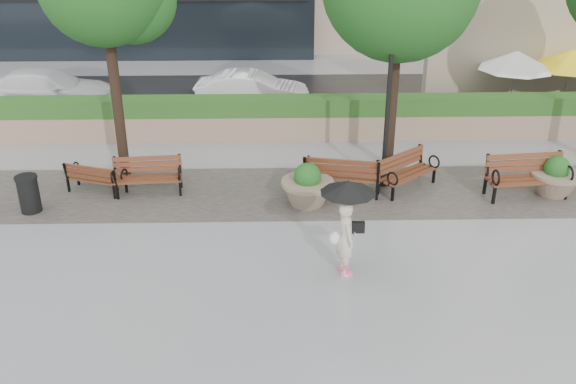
{
  "coord_description": "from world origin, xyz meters",
  "views": [
    {
      "loc": [
        -0.85,
        -12.15,
        7.32
      ],
      "look_at": [
        -0.56,
        0.75,
        1.1
      ],
      "focal_mm": 40.0,
      "sensor_mm": 36.0,
      "label": 1
    }
  ],
  "objects_px": {
    "planter_left": "(307,188)",
    "car_right": "(252,91)",
    "bench_1": "(148,183)",
    "bench_0": "(97,184)",
    "bench_2": "(342,182)",
    "pedestrian": "(347,219)",
    "planter_right": "(555,179)",
    "lamppost": "(386,126)",
    "bench_3": "(406,179)",
    "car_left": "(48,90)",
    "bench_4": "(526,185)",
    "trash_bin": "(29,195)"
  },
  "relations": [
    {
      "from": "bench_0",
      "to": "lamppost",
      "type": "bearing_deg",
      "value": -158.57
    },
    {
      "from": "bench_1",
      "to": "planter_right",
      "type": "relative_size",
      "value": 1.45
    },
    {
      "from": "bench_3",
      "to": "car_left",
      "type": "bearing_deg",
      "value": 109.11
    },
    {
      "from": "bench_3",
      "to": "planter_right",
      "type": "bearing_deg",
      "value": -45.61
    },
    {
      "from": "trash_bin",
      "to": "pedestrian",
      "type": "height_order",
      "value": "pedestrian"
    },
    {
      "from": "bench_2",
      "to": "bench_3",
      "type": "height_order",
      "value": "bench_2"
    },
    {
      "from": "bench_1",
      "to": "car_right",
      "type": "height_order",
      "value": "car_right"
    },
    {
      "from": "bench_2",
      "to": "pedestrian",
      "type": "distance_m",
      "value": 3.9
    },
    {
      "from": "bench_1",
      "to": "planter_left",
      "type": "distance_m",
      "value": 4.18
    },
    {
      "from": "bench_2",
      "to": "pedestrian",
      "type": "bearing_deg",
      "value": 97.41
    },
    {
      "from": "bench_4",
      "to": "planter_left",
      "type": "relative_size",
      "value": 1.6
    },
    {
      "from": "trash_bin",
      "to": "car_left",
      "type": "height_order",
      "value": "car_left"
    },
    {
      "from": "bench_4",
      "to": "pedestrian",
      "type": "distance_m",
      "value": 6.15
    },
    {
      "from": "bench_3",
      "to": "pedestrian",
      "type": "height_order",
      "value": "pedestrian"
    },
    {
      "from": "planter_right",
      "to": "car_left",
      "type": "relative_size",
      "value": 0.26
    },
    {
      "from": "bench_2",
      "to": "lamppost",
      "type": "xyz_separation_m",
      "value": [
        1.15,
        0.47,
        1.37
      ]
    },
    {
      "from": "planter_left",
      "to": "car_right",
      "type": "bearing_deg",
      "value": 101.72
    },
    {
      "from": "lamppost",
      "to": "planter_left",
      "type": "bearing_deg",
      "value": -152.25
    },
    {
      "from": "bench_0",
      "to": "pedestrian",
      "type": "distance_m",
      "value": 7.32
    },
    {
      "from": "planter_right",
      "to": "trash_bin",
      "type": "bearing_deg",
      "value": -177.0
    },
    {
      "from": "planter_right",
      "to": "pedestrian",
      "type": "height_order",
      "value": "pedestrian"
    },
    {
      "from": "car_right",
      "to": "pedestrian",
      "type": "xyz_separation_m",
      "value": [
        2.22,
        -10.83,
        0.59
      ]
    },
    {
      "from": "bench_3",
      "to": "planter_left",
      "type": "bearing_deg",
      "value": 157.89
    },
    {
      "from": "bench_1",
      "to": "bench_4",
      "type": "distance_m",
      "value": 9.76
    },
    {
      "from": "bench_0",
      "to": "bench_1",
      "type": "height_order",
      "value": "bench_1"
    },
    {
      "from": "bench_1",
      "to": "car_right",
      "type": "distance_m",
      "value": 7.42
    },
    {
      "from": "bench_1",
      "to": "trash_bin",
      "type": "relative_size",
      "value": 2.02
    },
    {
      "from": "trash_bin",
      "to": "planter_left",
      "type": "bearing_deg",
      "value": 2.15
    },
    {
      "from": "bench_2",
      "to": "planter_right",
      "type": "height_order",
      "value": "bench_2"
    },
    {
      "from": "trash_bin",
      "to": "pedestrian",
      "type": "xyz_separation_m",
      "value": [
        7.46,
        -2.89,
        0.8
      ]
    },
    {
      "from": "planter_right",
      "to": "lamppost",
      "type": "bearing_deg",
      "value": 171.41
    },
    {
      "from": "bench_1",
      "to": "bench_0",
      "type": "bearing_deg",
      "value": 172.13
    },
    {
      "from": "car_left",
      "to": "bench_3",
      "type": "bearing_deg",
      "value": -122.35
    },
    {
      "from": "trash_bin",
      "to": "lamppost",
      "type": "relative_size",
      "value": 0.23
    },
    {
      "from": "car_right",
      "to": "pedestrian",
      "type": "bearing_deg",
      "value": -163.66
    },
    {
      "from": "bench_1",
      "to": "bench_4",
      "type": "xyz_separation_m",
      "value": [
        9.75,
        -0.43,
        0.04
      ]
    },
    {
      "from": "bench_4",
      "to": "bench_1",
      "type": "bearing_deg",
      "value": 171.49
    },
    {
      "from": "bench_0",
      "to": "planter_left",
      "type": "xyz_separation_m",
      "value": [
        5.46,
        -0.79,
        0.19
      ]
    },
    {
      "from": "bench_2",
      "to": "car_left",
      "type": "height_order",
      "value": "car_left"
    },
    {
      "from": "bench_4",
      "to": "planter_right",
      "type": "xyz_separation_m",
      "value": [
        0.8,
        0.15,
        0.09
      ]
    },
    {
      "from": "planter_left",
      "to": "car_right",
      "type": "xyz_separation_m",
      "value": [
        -1.59,
        7.68,
        0.23
      ]
    },
    {
      "from": "planter_right",
      "to": "pedestrian",
      "type": "xyz_separation_m",
      "value": [
        -5.82,
        -3.59,
        0.84
      ]
    },
    {
      "from": "car_right",
      "to": "bench_2",
      "type": "bearing_deg",
      "value": -155.56
    },
    {
      "from": "bench_4",
      "to": "lamppost",
      "type": "xyz_separation_m",
      "value": [
        -3.55,
        0.81,
        1.36
      ]
    },
    {
      "from": "bench_2",
      "to": "car_right",
      "type": "distance_m",
      "value": 7.51
    },
    {
      "from": "bench_0",
      "to": "car_left",
      "type": "distance_m",
      "value": 7.85
    },
    {
      "from": "bench_3",
      "to": "car_left",
      "type": "xyz_separation_m",
      "value": [
        -11.52,
        7.01,
        0.42
      ]
    },
    {
      "from": "bench_2",
      "to": "lamppost",
      "type": "bearing_deg",
      "value": -145.69
    },
    {
      "from": "lamppost",
      "to": "bench_4",
      "type": "bearing_deg",
      "value": -12.78
    },
    {
      "from": "bench_4",
      "to": "bench_2",
      "type": "bearing_deg",
      "value": 169.94
    }
  ]
}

